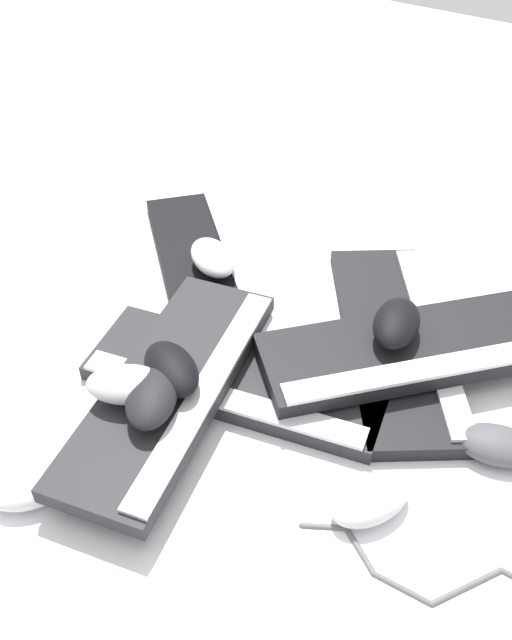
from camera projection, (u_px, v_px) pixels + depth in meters
name	position (u px, v px, depth m)	size (l,w,h in m)	color
ground_plane	(266.00, 350.00, 1.10)	(3.20, 3.20, 0.00)	white
keyboard_0	(235.00, 379.00, 1.04)	(0.23, 0.46, 0.03)	#232326
keyboard_1	(396.00, 340.00, 1.10)	(0.45, 0.37, 0.03)	black
keyboard_2	(208.00, 267.00, 1.24)	(0.42, 0.42, 0.03)	black
keyboard_3	(411.00, 350.00, 1.04)	(0.42, 0.42, 0.03)	black
keyboard_4	(172.00, 387.00, 0.99)	(0.46, 0.23, 0.03)	#232326
mouse_0	(127.00, 384.00, 0.94)	(0.11, 0.07, 0.04)	#B7B7BC
mouse_1	(152.00, 397.00, 0.93)	(0.11, 0.07, 0.04)	black
mouse_2	(212.00, 257.00, 1.20)	(0.11, 0.07, 0.04)	silver
mouse_3	(370.00, 500.00, 0.88)	(0.11, 0.07, 0.04)	silver
mouse_4	(171.00, 369.00, 0.97)	(0.11, 0.07, 0.04)	black
mouse_5	(498.00, 445.00, 0.94)	(0.11, 0.07, 0.04)	#4C4C51
mouse_6	(34.00, 485.00, 0.90)	(0.11, 0.07, 0.04)	silver
mouse_7	(397.00, 323.00, 1.03)	(0.11, 0.07, 0.04)	black
cable_0	(475.00, 584.00, 0.81)	(0.10, 0.44, 0.01)	#59595B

